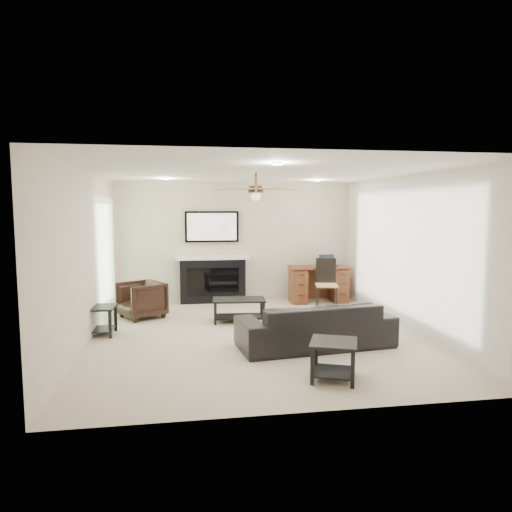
# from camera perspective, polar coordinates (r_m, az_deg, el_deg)

# --- Properties ---
(room_shell) EXTENTS (5.50, 5.54, 2.52)m
(room_shell) POSITION_cam_1_polar(r_m,az_deg,el_deg) (7.04, 1.51, 3.71)
(room_shell) COLOR beige
(room_shell) RESTS_ON ground
(sofa) EXTENTS (2.27, 1.11, 0.64)m
(sofa) POSITION_cam_1_polar(r_m,az_deg,el_deg) (6.60, 7.42, -8.49)
(sofa) COLOR black
(sofa) RESTS_ON ground
(armchair) EXTENTS (0.98, 0.97, 0.66)m
(armchair) POSITION_cam_1_polar(r_m,az_deg,el_deg) (8.47, -14.14, -5.32)
(armchair) COLOR black
(armchair) RESTS_ON ground
(coffee_table) EXTENTS (0.94, 0.57, 0.40)m
(coffee_table) POSITION_cam_1_polar(r_m,az_deg,el_deg) (7.98, -2.14, -6.78)
(coffee_table) COLOR black
(coffee_table) RESTS_ON ground
(end_table_near) EXTENTS (0.68, 0.68, 0.45)m
(end_table_near) POSITION_cam_1_polar(r_m,az_deg,el_deg) (5.44, 9.66, -12.73)
(end_table_near) COLOR black
(end_table_near) RESTS_ON ground
(end_table_left) EXTENTS (0.52, 0.52, 0.45)m
(end_table_left) POSITION_cam_1_polar(r_m,az_deg,el_deg) (7.55, -19.03, -7.65)
(end_table_left) COLOR black
(end_table_left) RESTS_ON ground
(fireplace_unit) EXTENTS (1.52, 0.34, 1.91)m
(fireplace_unit) POSITION_cam_1_polar(r_m,az_deg,el_deg) (9.49, -5.45, -0.13)
(fireplace_unit) COLOR black
(fireplace_unit) RESTS_ON ground
(desk) EXTENTS (1.22, 0.56, 0.76)m
(desk) POSITION_cam_1_polar(r_m,az_deg,el_deg) (9.65, 7.81, -3.51)
(desk) COLOR #3F1C0F
(desk) RESTS_ON ground
(desk_chair) EXTENTS (0.50, 0.52, 0.97)m
(desk_chair) POSITION_cam_1_polar(r_m,az_deg,el_deg) (9.12, 8.82, -3.41)
(desk_chair) COLOR black
(desk_chair) RESTS_ON ground
(laptop) EXTENTS (0.33, 0.24, 0.23)m
(laptop) POSITION_cam_1_polar(r_m,az_deg,el_deg) (9.62, 9.03, -0.58)
(laptop) COLOR black
(laptop) RESTS_ON desk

